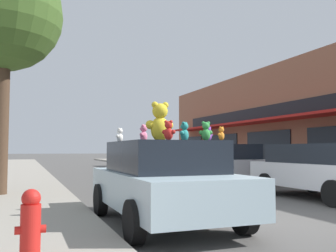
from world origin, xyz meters
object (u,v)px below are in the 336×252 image
(teddy_bear_teal, at_px, (184,132))
(parked_car_far_center, at_px, (321,169))
(teddy_bear_green, at_px, (206,131))
(fire_hydrant, at_px, (31,225))
(teddy_bear_white, at_px, (120,135))
(street_tree, at_px, (4,15))
(teddy_bear_pink, at_px, (144,134))
(teddy_bear_purple, at_px, (208,134))
(parked_car_far_right, at_px, (227,162))
(teddy_bear_orange, at_px, (221,134))
(teddy_bear_giant, at_px, (160,122))
(teddy_bear_red, at_px, (169,131))
(plush_art_car, at_px, (163,180))

(teddy_bear_teal, distance_m, parked_car_far_center, 5.49)
(teddy_bear_green, distance_m, fire_hydrant, 3.30)
(teddy_bear_white, xyz_separation_m, street_tree, (-2.49, 3.78, 3.52))
(teddy_bear_pink, height_order, teddy_bear_purple, teddy_bear_pink)
(parked_car_far_right, distance_m, fire_hydrant, 11.96)
(teddy_bear_purple, xyz_separation_m, parked_car_far_right, (4.72, 7.53, -0.80))
(teddy_bear_purple, height_order, parked_car_far_center, teddy_bear_purple)
(teddy_bear_orange, height_order, fire_hydrant, teddy_bear_orange)
(teddy_bear_purple, relative_size, teddy_bear_teal, 0.73)
(parked_car_far_right, bearing_deg, teddy_bear_pink, -131.44)
(parked_car_far_right, relative_size, street_tree, 0.59)
(teddy_bear_giant, relative_size, teddy_bear_pink, 2.13)
(teddy_bear_white, height_order, teddy_bear_purple, teddy_bear_white)
(teddy_bear_red, height_order, street_tree, street_tree)
(teddy_bear_pink, xyz_separation_m, parked_car_far_center, (5.56, 1.02, -0.86))
(teddy_bear_orange, height_order, street_tree, street_tree)
(teddy_bear_pink, distance_m, teddy_bear_teal, 1.06)
(teddy_bear_orange, distance_m, teddy_bear_red, 0.90)
(teddy_bear_giant, height_order, teddy_bear_pink, teddy_bear_giant)
(parked_car_far_center, distance_m, parked_car_far_right, 5.27)
(teddy_bear_green, bearing_deg, plush_art_car, -51.04)
(teddy_bear_purple, bearing_deg, teddy_bear_orange, 79.43)
(teddy_bear_teal, bearing_deg, teddy_bear_green, 60.36)
(plush_art_car, height_order, teddy_bear_orange, teddy_bear_orange)
(teddy_bear_teal, relative_size, teddy_bear_green, 1.10)
(teddy_bear_green, bearing_deg, teddy_bear_orange, 140.12)
(teddy_bear_white, bearing_deg, plush_art_car, 75.45)
(teddy_bear_giant, bearing_deg, teddy_bear_purple, 135.67)
(teddy_bear_white, bearing_deg, street_tree, -100.43)
(plush_art_car, xyz_separation_m, fire_hydrant, (-2.36, -2.12, -0.26))
(teddy_bear_purple, relative_size, teddy_bear_orange, 1.14)
(teddy_bear_white, relative_size, teddy_bear_teal, 0.82)
(teddy_bear_teal, xyz_separation_m, teddy_bear_red, (-0.55, -0.59, -0.01))
(plush_art_car, relative_size, teddy_bear_pink, 11.70)
(plush_art_car, xyz_separation_m, teddy_bear_giant, (-0.01, 0.15, 1.10))
(parked_car_far_center, xyz_separation_m, street_tree, (-8.47, 3.09, 4.36))
(teddy_bear_pink, xyz_separation_m, teddy_bear_teal, (0.50, -0.93, 0.00))
(teddy_bear_teal, bearing_deg, teddy_bear_giant, -89.98)
(street_tree, height_order, fire_hydrant, street_tree)
(street_tree, relative_size, fire_hydrant, 8.55)
(teddy_bear_giant, relative_size, teddy_bear_red, 2.31)
(teddy_bear_teal, bearing_deg, teddy_bear_white, -96.23)
(teddy_bear_purple, bearing_deg, fire_hydrant, 19.81)
(teddy_bear_white, bearing_deg, parked_car_far_center, 142.68)
(teddy_bear_white, bearing_deg, teddy_bear_orange, 76.57)
(plush_art_car, distance_m, teddy_bear_green, 1.31)
(teddy_bear_giant, distance_m, teddy_bear_white, 1.08)
(teddy_bear_giant, distance_m, teddy_bear_teal, 0.55)
(teddy_bear_white, distance_m, fire_hydrant, 3.79)
(teddy_bear_giant, xyz_separation_m, parked_car_far_center, (5.40, 1.57, -1.06))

